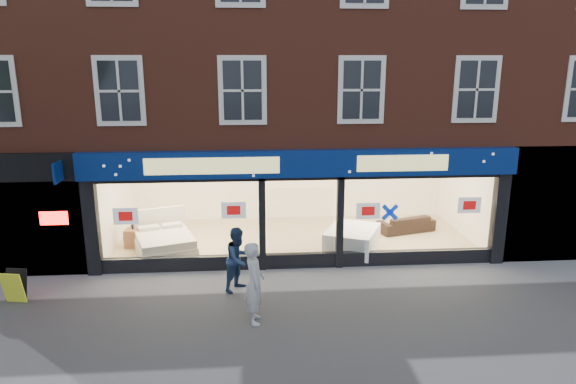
{
  "coord_description": "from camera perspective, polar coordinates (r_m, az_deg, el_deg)",
  "views": [
    {
      "loc": [
        -1.35,
        -10.04,
        5.52
      ],
      "look_at": [
        -0.4,
        2.5,
        2.29
      ],
      "focal_mm": 32.0,
      "sensor_mm": 36.0,
      "label": 1
    }
  ],
  "objects": [
    {
      "name": "ground",
      "position": [
        11.54,
        3.01,
        -14.22
      ],
      "size": [
        120.0,
        120.0,
        0.0
      ],
      "primitive_type": "plane",
      "color": "gray",
      "rests_on": "ground"
    },
    {
      "name": "showroom_floor",
      "position": [
        16.3,
        0.68,
        -5.22
      ],
      "size": [
        11.0,
        4.5,
        0.1
      ],
      "primitive_type": "cube",
      "color": "tan",
      "rests_on": "ground"
    },
    {
      "name": "building",
      "position": [
        17.07,
        0.18,
        18.26
      ],
      "size": [
        19.0,
        8.26,
        10.3
      ],
      "color": "brown",
      "rests_on": "ground"
    },
    {
      "name": "display_bed",
      "position": [
        15.46,
        -13.6,
        -5.33
      ],
      "size": [
        2.14,
        2.36,
        1.1
      ],
      "rotation": [
        0.0,
        0.0,
        0.33
      ],
      "color": "beige",
      "rests_on": "showroom_floor"
    },
    {
      "name": "bedside_table",
      "position": [
        16.1,
        -16.8,
        -4.89
      ],
      "size": [
        0.5,
        0.5,
        0.55
      ],
      "primitive_type": "cube",
      "rotation": [
        0.0,
        0.0,
        -0.11
      ],
      "color": "brown",
      "rests_on": "showroom_floor"
    },
    {
      "name": "mattress_stack",
      "position": [
        15.22,
        7.13,
        -5.24
      ],
      "size": [
        1.93,
        2.1,
        0.67
      ],
      "rotation": [
        0.0,
        0.0,
        -0.44
      ],
      "color": "white",
      "rests_on": "showroom_floor"
    },
    {
      "name": "sofa",
      "position": [
        17.21,
        12.97,
        -3.41
      ],
      "size": [
        1.97,
        1.21,
        0.54
      ],
      "primitive_type": "imported",
      "rotation": [
        0.0,
        0.0,
        3.43
      ],
      "color": "black",
      "rests_on": "showroom_floor"
    },
    {
      "name": "a_board",
      "position": [
        13.78,
        -28.09,
        -9.23
      ],
      "size": [
        0.57,
        0.42,
        0.79
      ],
      "primitive_type": "cube",
      "rotation": [
        0.0,
        0.0,
        -0.18
      ],
      "color": "yellow",
      "rests_on": "ground"
    },
    {
      "name": "pedestrian_grey",
      "position": [
        11.17,
        -3.75,
        -10.03
      ],
      "size": [
        0.46,
        0.68,
        1.82
      ],
      "primitive_type": "imported",
      "rotation": [
        0.0,
        0.0,
        1.61
      ],
      "color": "#ADB1B5",
      "rests_on": "ground"
    },
    {
      "name": "pedestrian_blue",
      "position": [
        12.75,
        -5.53,
        -7.4
      ],
      "size": [
        0.96,
        0.99,
        1.61
      ],
      "primitive_type": "imported",
      "rotation": [
        0.0,
        0.0,
        0.9
      ],
      "color": "navy",
      "rests_on": "ground"
    }
  ]
}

